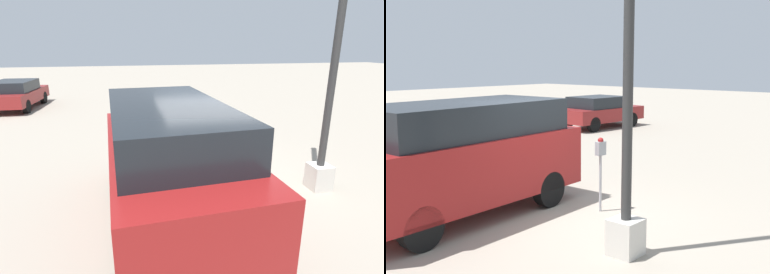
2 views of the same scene
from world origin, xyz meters
TOP-DOWN VIEW (x-y plane):
  - ground_plane at (0.00, 0.00)m, footprint 80.00×80.00m
  - parking_meter_near at (-0.67, 0.50)m, footprint 0.21×0.13m
  - lamp_post at (0.74, 2.10)m, footprint 0.44×0.44m
  - parked_van at (1.21, -1.25)m, footprint 4.78×2.18m
  - car_distant at (-10.09, -7.07)m, footprint 4.10×2.08m

SIDE VIEW (x-z plane):
  - ground_plane at x=0.00m, z-range 0.00..0.00m
  - car_distant at x=-10.09m, z-range 0.05..1.42m
  - parking_meter_near at x=-0.67m, z-range 0.34..1.78m
  - parked_van at x=1.21m, z-range 0.09..2.22m
  - lamp_post at x=0.74m, z-range -1.11..4.89m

